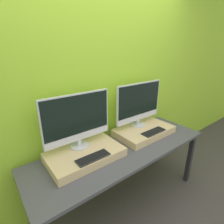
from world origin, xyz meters
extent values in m
plane|color=#423D38|center=(0.00, 0.00, 0.00)|extent=(12.00, 12.00, 0.00)
cube|color=#9ED12D|center=(0.00, 0.73, 1.30)|extent=(8.00, 0.04, 2.60)
cube|color=#47474C|center=(0.00, 0.33, 0.72)|extent=(1.96, 0.66, 0.03)
cube|color=#232328|center=(0.92, 0.06, 0.35)|extent=(0.05, 0.05, 0.70)
cube|color=#232328|center=(-0.92, 0.60, 0.35)|extent=(0.05, 0.05, 0.70)
cube|color=#232328|center=(0.92, 0.60, 0.35)|extent=(0.05, 0.05, 0.70)
cube|color=#D6B77F|center=(-0.40, 0.41, 0.77)|extent=(0.68, 0.41, 0.08)
cylinder|color=silver|center=(-0.40, 0.52, 0.82)|extent=(0.18, 0.18, 0.01)
cylinder|color=silver|center=(-0.40, 0.52, 0.85)|extent=(0.04, 0.04, 0.06)
cube|color=silver|center=(-0.40, 0.52, 1.11)|extent=(0.66, 0.02, 0.45)
cube|color=black|center=(-0.40, 0.51, 1.14)|extent=(0.64, 0.00, 0.37)
cube|color=silver|center=(-0.40, 0.51, 0.91)|extent=(0.66, 0.00, 0.06)
cube|color=#2D2D2D|center=(-0.40, 0.27, 0.82)|extent=(0.30, 0.11, 0.01)
cube|color=black|center=(-0.40, 0.27, 0.83)|extent=(0.29, 0.10, 0.00)
cube|color=#D6B77F|center=(0.40, 0.41, 0.77)|extent=(0.68, 0.41, 0.08)
cylinder|color=silver|center=(0.40, 0.52, 0.82)|extent=(0.18, 0.18, 0.01)
cylinder|color=silver|center=(0.40, 0.52, 0.85)|extent=(0.04, 0.04, 0.06)
cube|color=silver|center=(0.40, 0.52, 1.11)|extent=(0.66, 0.02, 0.45)
cube|color=black|center=(0.40, 0.51, 1.14)|extent=(0.64, 0.00, 0.37)
cube|color=silver|center=(0.40, 0.51, 0.91)|extent=(0.66, 0.00, 0.06)
cube|color=#2D2D2D|center=(0.40, 0.27, 0.82)|extent=(0.30, 0.11, 0.01)
cube|color=black|center=(0.40, 0.27, 0.83)|extent=(0.29, 0.10, 0.00)
camera|label=1|loc=(-1.05, -0.84, 1.72)|focal=28.00mm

